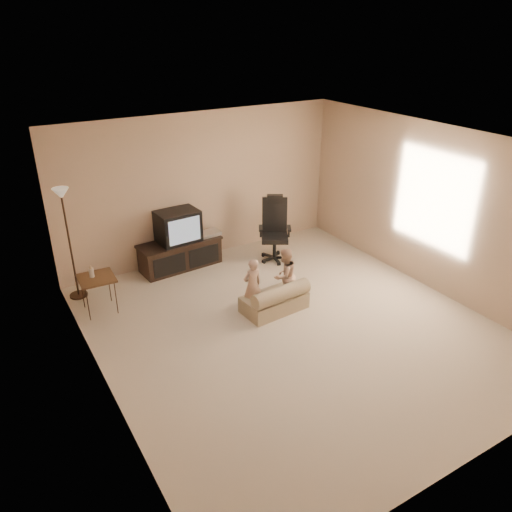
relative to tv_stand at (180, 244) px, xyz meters
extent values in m
plane|color=#C1B299|center=(0.56, -2.49, -0.42)|extent=(5.50, 5.50, 0.00)
plane|color=silver|center=(0.56, -2.49, 2.08)|extent=(5.50, 5.50, 0.00)
plane|color=tan|center=(0.56, 0.26, 0.83)|extent=(5.00, 0.00, 5.00)
plane|color=tan|center=(0.56, -5.24, 0.83)|extent=(5.00, 0.00, 5.00)
plane|color=tan|center=(-1.94, -2.49, 0.83)|extent=(0.00, 5.50, 5.50)
plane|color=tan|center=(3.06, -2.49, 0.83)|extent=(0.00, 5.50, 5.50)
cube|color=black|center=(-0.01, 0.00, -0.20)|extent=(1.37, 0.57, 0.43)
cube|color=black|center=(-0.01, 0.00, 0.04)|extent=(1.41, 0.61, 0.04)
cube|color=black|center=(-0.31, -0.27, -0.20)|extent=(0.56, 0.06, 0.33)
cube|color=black|center=(0.33, -0.22, -0.20)|extent=(0.56, 0.06, 0.33)
cube|color=black|center=(-0.01, 0.02, 0.32)|extent=(0.70, 0.52, 0.53)
cube|color=white|center=(0.01, -0.23, 0.32)|extent=(0.55, 0.05, 0.41)
cube|color=#B3B3B5|center=(0.52, -0.01, 0.09)|extent=(0.40, 0.29, 0.06)
cylinder|color=black|center=(1.50, -0.59, -0.19)|extent=(0.06, 0.06, 0.36)
cube|color=black|center=(1.50, -0.59, 0.01)|extent=(0.61, 0.61, 0.08)
cube|color=black|center=(1.61, -0.41, 0.34)|extent=(0.45, 0.36, 0.63)
cube|color=black|center=(1.61, -0.41, 0.63)|extent=(0.28, 0.21, 0.14)
cube|color=black|center=(1.29, -0.47, 0.18)|extent=(0.18, 0.25, 0.04)
cube|color=black|center=(1.71, -0.72, 0.18)|extent=(0.18, 0.25, 0.04)
cube|color=brown|center=(-1.55, -0.70, 0.11)|extent=(0.51, 0.51, 0.03)
cylinder|color=#312015|center=(-1.76, -0.88, -0.16)|extent=(0.01, 0.01, 0.53)
cylinder|color=#312015|center=(-1.37, -0.90, -0.16)|extent=(0.01, 0.01, 0.53)
cylinder|color=#312015|center=(-1.74, -0.50, -0.16)|extent=(0.01, 0.01, 0.53)
cylinder|color=#312015|center=(-1.35, -0.51, -0.16)|extent=(0.01, 0.01, 0.53)
cylinder|color=beige|center=(-1.60, -0.66, 0.19)|extent=(0.07, 0.07, 0.14)
cone|color=beige|center=(-1.60, -0.66, 0.28)|extent=(0.05, 0.05, 0.05)
cylinder|color=#312015|center=(-1.74, -0.11, -0.40)|extent=(0.27, 0.27, 0.03)
cylinder|color=#312015|center=(-1.74, -0.11, 0.40)|extent=(0.03, 0.03, 1.61)
cone|color=beige|center=(-1.74, -0.11, 1.22)|extent=(0.23, 0.23, 0.15)
cube|color=tan|center=(0.60, -1.97, -0.30)|extent=(0.95, 0.56, 0.24)
cylinder|color=tan|center=(0.61, -2.13, -0.08)|extent=(0.91, 0.28, 0.22)
imported|color=tan|center=(0.33, -1.82, -0.01)|extent=(0.31, 0.23, 0.81)
imported|color=tan|center=(0.87, -1.83, 0.00)|extent=(0.45, 0.31, 0.84)
camera|label=1|loc=(-2.81, -7.15, 3.40)|focal=35.00mm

